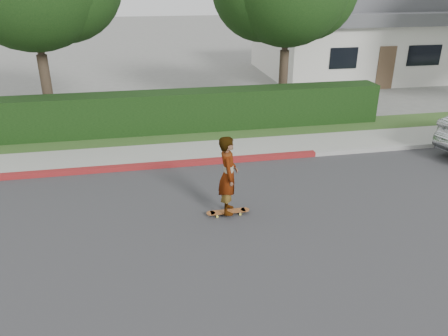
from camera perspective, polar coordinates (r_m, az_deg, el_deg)
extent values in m
plane|color=slate|center=(10.31, 14.96, -7.29)|extent=(120.00, 120.00, 0.00)
cube|color=#2D2D30|center=(10.30, 14.96, -7.27)|extent=(60.00, 8.00, 0.01)
cube|color=#9E9E99|center=(13.67, 7.82, 1.57)|extent=(60.00, 0.20, 0.15)
cube|color=maroon|center=(13.02, -13.54, -0.02)|extent=(12.00, 0.21, 0.15)
cube|color=gray|center=(14.47, 6.71, 2.83)|extent=(60.00, 1.60, 0.12)
cube|color=#2D4C1E|center=(15.91, 5.00, 4.81)|extent=(60.00, 1.60, 0.10)
cube|color=black|center=(15.74, -6.16, 7.23)|extent=(15.00, 1.00, 1.50)
cylinder|color=#33261C|center=(17.12, -22.03, 9.07)|extent=(0.36, 0.36, 2.70)
cylinder|color=#33261C|center=(16.79, -23.11, 15.75)|extent=(0.24, 0.24, 2.25)
cylinder|color=#33261C|center=(18.23, 7.71, 11.07)|extent=(0.36, 0.36, 2.52)
cylinder|color=#33261C|center=(17.92, 8.05, 16.98)|extent=(0.24, 0.24, 2.10)
cube|color=beige|center=(27.06, 16.55, 14.93)|extent=(10.00, 8.00, 3.00)
cube|color=#4C4C51|center=(26.87, 17.01, 18.71)|extent=(10.60, 8.60, 0.60)
cube|color=#4C4C51|center=(26.84, 17.17, 19.98)|extent=(8.40, 6.40, 0.80)
cube|color=black|center=(22.38, 15.35, 13.67)|extent=(1.40, 0.06, 1.00)
cube|color=black|center=(24.55, 24.68, 13.23)|extent=(1.80, 0.06, 1.00)
cube|color=brown|center=(23.56, 20.37, 12.16)|extent=(0.90, 0.06, 2.10)
cylinder|color=yellow|center=(10.25, -0.90, -6.34)|extent=(0.06, 0.03, 0.06)
cylinder|color=yellow|center=(10.38, -1.06, -5.92)|extent=(0.06, 0.03, 0.06)
cylinder|color=yellow|center=(10.35, 2.12, -6.03)|extent=(0.06, 0.03, 0.06)
cylinder|color=yellow|center=(10.49, 1.92, -5.62)|extent=(0.06, 0.03, 0.06)
cube|color=silver|center=(10.30, -0.98, -5.94)|extent=(0.05, 0.17, 0.02)
cube|color=silver|center=(10.40, 2.02, -5.64)|extent=(0.05, 0.17, 0.02)
cube|color=brown|center=(10.34, 0.53, -5.69)|extent=(0.83, 0.21, 0.02)
cylinder|color=brown|center=(10.27, -1.74, -5.92)|extent=(0.20, 0.20, 0.02)
cylinder|color=brown|center=(10.42, 2.77, -5.46)|extent=(0.20, 0.20, 0.02)
imported|color=white|center=(9.91, 0.55, -0.94)|extent=(0.55, 0.74, 1.86)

